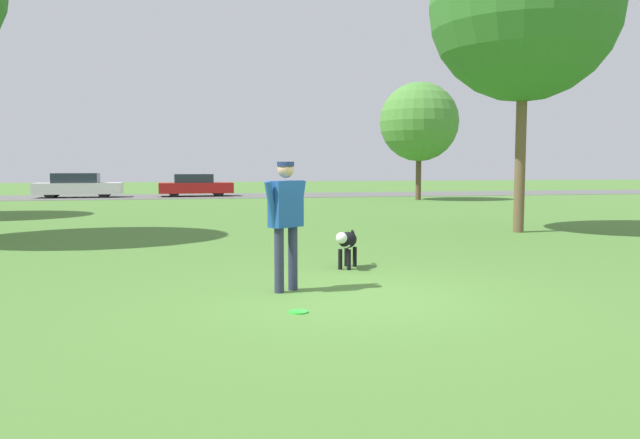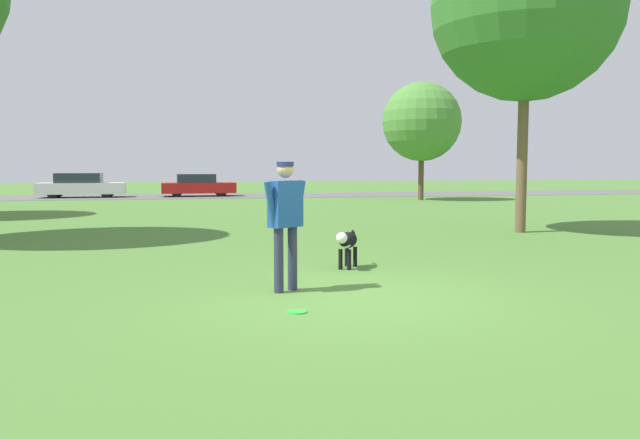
{
  "view_description": "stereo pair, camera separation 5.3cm",
  "coord_description": "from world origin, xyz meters",
  "px_view_note": "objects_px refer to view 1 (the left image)",
  "views": [
    {
      "loc": [
        -2.08,
        -7.73,
        1.71
      ],
      "look_at": [
        -0.07,
        1.41,
        0.9
      ],
      "focal_mm": 35.0,
      "sensor_mm": 36.0,
      "label": 1
    },
    {
      "loc": [
        -2.03,
        -7.74,
        1.71
      ],
      "look_at": [
        -0.07,
        1.41,
        0.9
      ],
      "focal_mm": 35.0,
      "sensor_mm": 36.0,
      "label": 2
    }
  ],
  "objects_px": {
    "parked_car_red": "(195,185)",
    "dog": "(347,242)",
    "person": "(286,214)",
    "tree_far_right": "(419,122)",
    "frisbee": "(298,312)",
    "parked_car_white": "(78,186)",
    "tree_near_right": "(524,6)"
  },
  "relations": [
    {
      "from": "frisbee",
      "to": "parked_car_white",
      "type": "xyz_separation_m",
      "value": [
        -6.81,
        28.5,
        0.63
      ]
    },
    {
      "from": "person",
      "to": "parked_car_red",
      "type": "relative_size",
      "value": 0.43
    },
    {
      "from": "parked_car_red",
      "to": "tree_far_right",
      "type": "bearing_deg",
      "value": -31.16
    },
    {
      "from": "tree_far_right",
      "to": "parked_car_white",
      "type": "relative_size",
      "value": 1.3
    },
    {
      "from": "frisbee",
      "to": "parked_car_red",
      "type": "xyz_separation_m",
      "value": [
        -0.62,
        28.53,
        0.61
      ]
    },
    {
      "from": "parked_car_red",
      "to": "dog",
      "type": "bearing_deg",
      "value": -87.79
    },
    {
      "from": "tree_far_right",
      "to": "parked_car_red",
      "type": "height_order",
      "value": "tree_far_right"
    },
    {
      "from": "parked_car_white",
      "to": "frisbee",
      "type": "bearing_deg",
      "value": -77.22
    },
    {
      "from": "parked_car_white",
      "to": "parked_car_red",
      "type": "relative_size",
      "value": 1.09
    },
    {
      "from": "parked_car_red",
      "to": "tree_near_right",
      "type": "bearing_deg",
      "value": -71.93
    },
    {
      "from": "tree_near_right",
      "to": "parked_car_red",
      "type": "distance_m",
      "value": 23.0
    },
    {
      "from": "person",
      "to": "tree_far_right",
      "type": "relative_size",
      "value": 0.3
    },
    {
      "from": "person",
      "to": "parked_car_white",
      "type": "bearing_deg",
      "value": 69.77
    },
    {
      "from": "frisbee",
      "to": "dog",
      "type": "bearing_deg",
      "value": 65.01
    },
    {
      "from": "dog",
      "to": "tree_far_right",
      "type": "distance_m",
      "value": 21.79
    },
    {
      "from": "dog",
      "to": "tree_near_right",
      "type": "xyz_separation_m",
      "value": [
        5.79,
        4.57,
        5.25
      ]
    },
    {
      "from": "person",
      "to": "tree_far_right",
      "type": "bearing_deg",
      "value": 29.95
    },
    {
      "from": "person",
      "to": "tree_near_right",
      "type": "height_order",
      "value": "tree_near_right"
    },
    {
      "from": "tree_near_right",
      "to": "person",
      "type": "bearing_deg",
      "value": -138.67
    },
    {
      "from": "frisbee",
      "to": "parked_car_white",
      "type": "distance_m",
      "value": 29.31
    },
    {
      "from": "person",
      "to": "tree_far_right",
      "type": "distance_m",
      "value": 23.74
    },
    {
      "from": "tree_far_right",
      "to": "parked_car_red",
      "type": "xyz_separation_m",
      "value": [
        -10.9,
        6.03,
        -3.27
      ]
    },
    {
      "from": "frisbee",
      "to": "parked_car_white",
      "type": "relative_size",
      "value": 0.05
    },
    {
      "from": "tree_far_right",
      "to": "parked_car_white",
      "type": "bearing_deg",
      "value": 160.67
    },
    {
      "from": "tree_near_right",
      "to": "dog",
      "type": "bearing_deg",
      "value": -141.72
    },
    {
      "from": "tree_far_right",
      "to": "frisbee",
      "type": "bearing_deg",
      "value": -114.53
    },
    {
      "from": "dog",
      "to": "frisbee",
      "type": "distance_m",
      "value": 3.25
    },
    {
      "from": "tree_near_right",
      "to": "parked_car_white",
      "type": "bearing_deg",
      "value": 123.61
    },
    {
      "from": "dog",
      "to": "tree_far_right",
      "type": "xyz_separation_m",
      "value": [
        8.91,
        19.59,
        3.45
      ]
    },
    {
      "from": "person",
      "to": "dog",
      "type": "height_order",
      "value": "person"
    },
    {
      "from": "dog",
      "to": "person",
      "type": "bearing_deg",
      "value": -6.62
    },
    {
      "from": "dog",
      "to": "frisbee",
      "type": "xyz_separation_m",
      "value": [
        -1.36,
        -2.92,
        -0.43
      ]
    }
  ]
}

